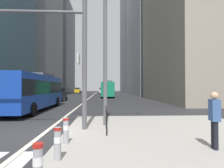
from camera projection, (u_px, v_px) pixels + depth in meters
name	position (u px, v px, depth m)	size (l,w,h in m)	color
ground_plane	(85.00, 101.00, 28.40)	(160.00, 160.00, 0.00)	#28282B
median_island	(173.00, 136.00, 7.69)	(9.00, 10.00, 0.15)	gray
lane_centre_line	(90.00, 97.00, 38.39)	(0.20, 80.00, 0.01)	beige
office_tower_left_mid	(30.00, 20.00, 48.19)	(12.98, 17.10, 38.39)	#9E9EA3
office_tower_left_far	(53.00, 48.00, 70.56)	(13.26, 19.82, 33.27)	gray
office_tower_right_mid	(153.00, 11.00, 54.13)	(12.49, 25.12, 47.92)	#9E9EA3
office_tower_right_far	(137.00, 36.00, 80.69)	(12.39, 20.32, 48.13)	slate
city_bus_blue_oncoming	(34.00, 90.00, 16.92)	(2.73, 11.27, 3.40)	#14389E
city_bus_red_receding	(108.00, 88.00, 39.65)	(2.87, 10.91, 3.40)	#198456
car_oncoming_mid	(78.00, 90.00, 65.71)	(2.13, 4.43, 1.94)	gold
car_receding_near	(107.00, 91.00, 51.06)	(2.17, 4.19, 1.94)	black
car_receding_far	(102.00, 91.00, 59.38)	(2.07, 4.16, 1.94)	silver
car_oncoming_far	(58.00, 95.00, 27.77)	(2.18, 4.25, 1.94)	#232838
traffic_signal_gantry	(38.00, 42.00, 8.61)	(6.35, 0.65, 6.00)	#515156
street_lamp_post	(105.00, 25.00, 9.77)	(5.50, 0.32, 8.00)	#56565B
bollard_front	(38.00, 164.00, 3.52)	(0.20, 0.20, 0.88)	#99999E
bollard_left	(58.00, 142.00, 4.96)	(0.20, 0.20, 0.87)	#99999E
bollard_right	(66.00, 129.00, 6.43)	(0.20, 0.20, 0.87)	#99999E
pedestrian_railing	(106.00, 111.00, 9.42)	(0.06, 3.89, 0.98)	black
pedestrian_waiting	(214.00, 117.00, 5.88)	(0.30, 0.42, 1.78)	black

